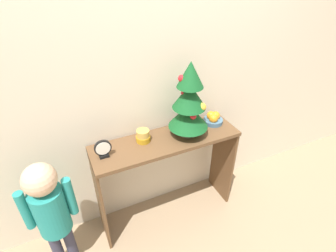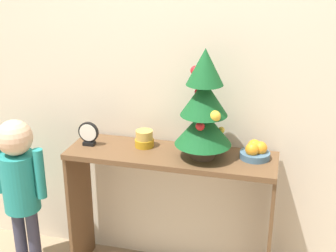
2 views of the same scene
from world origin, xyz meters
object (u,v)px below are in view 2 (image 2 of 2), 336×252
Objects in this scene: mini_tree at (204,108)px; child_figure at (19,177)px; singing_bowl at (144,139)px; desk_clock at (89,134)px; fruit_bowl at (255,151)px.

child_figure is at bearing -174.83° from mini_tree.
singing_bowl is (-0.34, 0.06, -0.23)m from mini_tree.
mini_tree reaches higher than desk_clock.
singing_bowl is at bearing 10.90° from desk_clock.
desk_clock is at bearing -176.43° from fruit_bowl.
singing_bowl is 0.32m from desk_clock.
fruit_bowl is at bearing -0.19° from singing_bowl.
fruit_bowl is 1.36m from child_figure.
desk_clock reaches higher than fruit_bowl.
child_figure is at bearing -166.41° from desk_clock.
mini_tree is 1.17m from child_figure.
child_figure is at bearing -167.56° from singing_bowl.
mini_tree reaches higher than fruit_bowl.
fruit_bowl is (0.27, 0.06, -0.24)m from mini_tree.
singing_bowl is 0.78m from child_figure.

